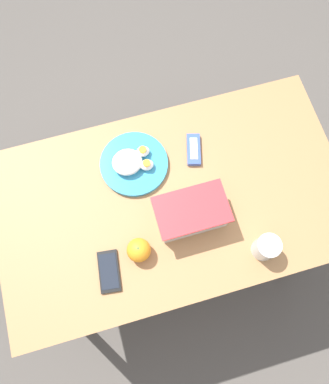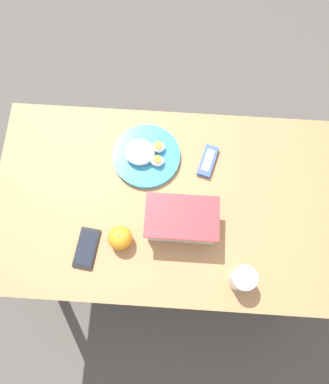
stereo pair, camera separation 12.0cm
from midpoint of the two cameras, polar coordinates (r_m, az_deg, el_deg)
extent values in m
plane|color=#4C4742|center=(1.93, -1.09, -7.43)|extent=(10.00, 10.00, 0.00)
cube|color=#996B42|center=(1.24, -1.69, -1.90)|extent=(1.16, 0.66, 0.03)
cylinder|color=brown|center=(1.76, 13.00, 7.95)|extent=(0.05, 0.05, 0.70)
cylinder|color=brown|center=(1.73, -20.88, -1.02)|extent=(0.05, 0.05, 0.70)
cylinder|color=brown|center=(1.66, 19.39, -9.16)|extent=(0.05, 0.05, 0.70)
cylinder|color=brown|center=(1.63, -17.68, -19.36)|extent=(0.05, 0.05, 0.70)
cube|color=white|center=(1.16, 1.12, -3.76)|extent=(0.21, 0.12, 0.09)
cube|color=beige|center=(1.18, 1.10, -3.99)|extent=(0.19, 0.11, 0.05)
cube|color=red|center=(1.11, 1.17, -3.16)|extent=(0.22, 0.14, 0.01)
ellipsoid|color=gray|center=(1.17, 3.88, -3.33)|extent=(0.06, 0.05, 0.03)
ellipsoid|color=gray|center=(1.16, 1.30, -4.37)|extent=(0.05, 0.05, 0.02)
ellipsoid|color=gray|center=(1.16, -1.58, -4.48)|extent=(0.05, 0.04, 0.02)
sphere|color=orange|center=(1.16, -6.91, -9.28)|extent=(0.07, 0.07, 0.07)
cylinder|color=#4C662D|center=(1.12, -7.12, -9.03)|extent=(0.01, 0.01, 0.00)
cylinder|color=teal|center=(1.26, -7.35, 3.84)|extent=(0.23, 0.23, 0.02)
ellipsoid|color=white|center=(1.23, -8.46, 4.10)|extent=(0.10, 0.09, 0.04)
ellipsoid|color=white|center=(1.25, -6.03, 5.72)|extent=(0.04, 0.04, 0.03)
cylinder|color=#F4A823|center=(1.23, -6.11, 6.02)|extent=(0.02, 0.02, 0.01)
ellipsoid|color=white|center=(1.23, -5.47, 3.68)|extent=(0.04, 0.04, 0.03)
cylinder|color=#F4A823|center=(1.21, -5.55, 3.97)|extent=(0.02, 0.02, 0.01)
cube|color=#334C9E|center=(1.27, 1.80, 6.05)|extent=(0.07, 0.12, 0.02)
cube|color=white|center=(1.26, 1.81, 6.23)|extent=(0.04, 0.08, 0.00)
cube|color=black|center=(1.20, -11.33, -12.25)|extent=(0.08, 0.13, 0.01)
cube|color=black|center=(1.19, -11.39, -12.23)|extent=(0.07, 0.11, 0.00)
cylinder|color=silver|center=(1.17, 12.44, -8.73)|extent=(0.07, 0.07, 0.09)
camera|label=1|loc=(0.06, -92.90, -9.35)|focal=35.00mm
camera|label=2|loc=(0.06, 87.10, 9.35)|focal=35.00mm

